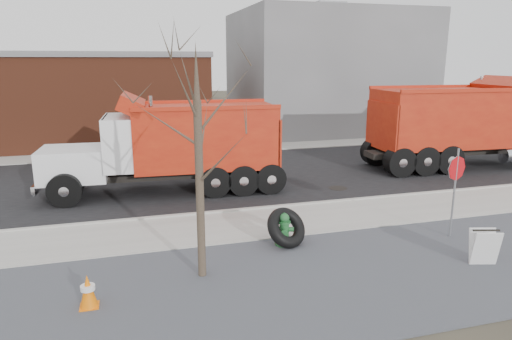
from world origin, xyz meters
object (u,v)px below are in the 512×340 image
object	(u,v)px
dump_truck_red_a	(467,122)
fire_hydrant	(284,231)
sandwich_board	(484,247)
truck_tire	(286,228)
dump_truck_red_b	(175,143)
stop_sign	(456,177)

from	to	relation	value
dump_truck_red_a	fire_hydrant	bearing A→B (deg)	-146.23
fire_hydrant	sandwich_board	xyz separation A→B (m)	(4.20, -2.45, 0.06)
truck_tire	sandwich_board	xyz separation A→B (m)	(4.15, -2.44, -0.03)
fire_hydrant	dump_truck_red_b	bearing A→B (deg)	131.50
fire_hydrant	truck_tire	xyz separation A→B (m)	(0.06, -0.01, 0.08)
dump_truck_red_b	fire_hydrant	bearing A→B (deg)	113.48
sandwich_board	dump_truck_red_b	world-z (taller)	dump_truck_red_b
stop_sign	fire_hydrant	bearing A→B (deg)	178.94
fire_hydrant	dump_truck_red_a	xyz separation A→B (m)	(11.05, 6.50, 1.64)
truck_tire	dump_truck_red_a	xyz separation A→B (m)	(11.00, 6.51, 1.55)
truck_tire	dump_truck_red_b	xyz separation A→B (m)	(-2.25, 5.95, 1.35)
fire_hydrant	dump_truck_red_a	world-z (taller)	dump_truck_red_a
truck_tire	sandwich_board	bearing A→B (deg)	-30.53
stop_sign	dump_truck_red_b	distance (m)	9.54
truck_tire	stop_sign	xyz separation A→B (m)	(4.59, -0.71, 1.23)
fire_hydrant	dump_truck_red_b	world-z (taller)	dump_truck_red_b
fire_hydrant	dump_truck_red_a	bearing A→B (deg)	51.73
sandwich_board	dump_truck_red_a	size ratio (longest dim) A/B	0.09
stop_sign	dump_truck_red_b	world-z (taller)	dump_truck_red_b
stop_sign	dump_truck_red_a	xyz separation A→B (m)	(6.41, 7.21, 0.32)
sandwich_board	dump_truck_red_a	distance (m)	11.38
fire_hydrant	dump_truck_red_b	size ratio (longest dim) A/B	0.10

